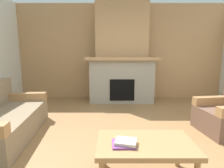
{
  "coord_description": "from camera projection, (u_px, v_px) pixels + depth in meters",
  "views": [
    {
      "loc": [
        -0.26,
        -2.43,
        1.34
      ],
      "look_at": [
        -0.27,
        0.68,
        0.81
      ],
      "focal_mm": 29.34,
      "sensor_mm": 36.0,
      "label": 1
    }
  ],
  "objects": [
    {
      "name": "ground",
      "position": [
        131.0,
        147.0,
        2.62
      ],
      "size": [
        9.0,
        9.0,
        0.0
      ],
      "primitive_type": "plane",
      "color": "olive"
    },
    {
      "name": "wall_back_wood_panel",
      "position": [
        121.0,
        52.0,
        5.35
      ],
      "size": [
        6.0,
        0.12,
        2.7
      ],
      "primitive_type": "cube",
      "color": "tan",
      "rests_on": "ground"
    },
    {
      "name": "fireplace",
      "position": [
        122.0,
        59.0,
        5.01
      ],
      "size": [
        1.9,
        0.82,
        2.7
      ],
      "color": "gray",
      "rests_on": "ground"
    },
    {
      "name": "couch",
      "position": [
        2.0,
        121.0,
        2.88
      ],
      "size": [
        1.0,
        1.87,
        0.85
      ],
      "color": "#847056",
      "rests_on": "ground"
    },
    {
      "name": "coffee_table",
      "position": [
        145.0,
        147.0,
        1.91
      ],
      "size": [
        1.0,
        0.6,
        0.43
      ],
      "color": "#A87A4C",
      "rests_on": "ground"
    },
    {
      "name": "book_stack_near_edge",
      "position": [
        125.0,
        143.0,
        1.83
      ],
      "size": [
        0.26,
        0.21,
        0.05
      ],
      "color": "#7A3D84",
      "rests_on": "coffee_table"
    }
  ]
}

